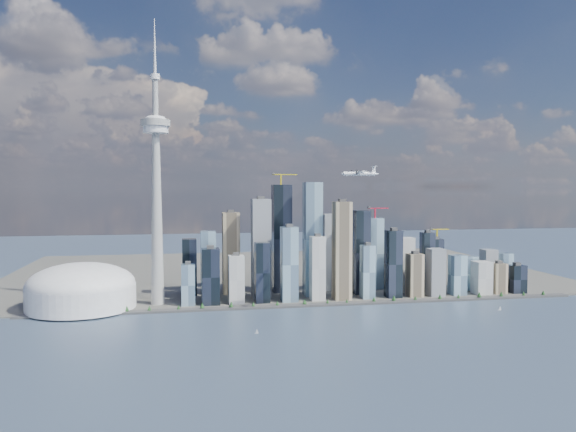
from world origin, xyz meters
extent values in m
plane|color=#36495F|center=(0.00, 0.00, 0.00)|extent=(4000.00, 4000.00, 0.00)
cube|color=#383838|center=(0.00, 250.00, 2.00)|extent=(1100.00, 22.00, 4.00)
cube|color=#4C4C47|center=(0.00, 700.00, 1.50)|extent=(1400.00, 900.00, 3.00)
cylinder|color=#3F2D1E|center=(-476.67, 250.00, 5.20)|extent=(1.00, 1.00, 2.40)
cone|color=#18431F|center=(-476.67, 250.00, 8.80)|extent=(7.20, 7.20, 8.00)
cylinder|color=#3F2D1E|center=(-390.00, 250.00, 5.20)|extent=(1.00, 1.00, 2.40)
cone|color=#18431F|center=(-390.00, 250.00, 8.80)|extent=(7.20, 7.20, 8.00)
cylinder|color=#3F2D1E|center=(-303.33, 250.00, 5.20)|extent=(1.00, 1.00, 2.40)
cone|color=#18431F|center=(-303.33, 250.00, 8.80)|extent=(7.20, 7.20, 8.00)
cylinder|color=#3F2D1E|center=(-216.67, 250.00, 5.20)|extent=(1.00, 1.00, 2.40)
cone|color=#18431F|center=(-216.67, 250.00, 8.80)|extent=(7.20, 7.20, 8.00)
cylinder|color=#3F2D1E|center=(-130.00, 250.00, 5.20)|extent=(1.00, 1.00, 2.40)
cone|color=#18431F|center=(-130.00, 250.00, 8.80)|extent=(7.20, 7.20, 8.00)
cylinder|color=#3F2D1E|center=(-43.33, 250.00, 5.20)|extent=(1.00, 1.00, 2.40)
cone|color=#18431F|center=(-43.33, 250.00, 8.80)|extent=(7.20, 7.20, 8.00)
cylinder|color=#3F2D1E|center=(43.33, 250.00, 5.20)|extent=(1.00, 1.00, 2.40)
cone|color=#18431F|center=(43.33, 250.00, 8.80)|extent=(7.20, 7.20, 8.00)
cylinder|color=#3F2D1E|center=(130.00, 250.00, 5.20)|extent=(1.00, 1.00, 2.40)
cone|color=#18431F|center=(130.00, 250.00, 8.80)|extent=(7.20, 7.20, 8.00)
cylinder|color=#3F2D1E|center=(216.67, 250.00, 5.20)|extent=(1.00, 1.00, 2.40)
cone|color=#18431F|center=(216.67, 250.00, 8.80)|extent=(7.20, 7.20, 8.00)
cylinder|color=#3F2D1E|center=(303.33, 250.00, 5.20)|extent=(1.00, 1.00, 2.40)
cone|color=#18431F|center=(303.33, 250.00, 8.80)|extent=(7.20, 7.20, 8.00)
cylinder|color=#3F2D1E|center=(390.00, 250.00, 5.20)|extent=(1.00, 1.00, 2.40)
cone|color=#18431F|center=(390.00, 250.00, 8.80)|extent=(7.20, 7.20, 8.00)
cylinder|color=#3F2D1E|center=(476.67, 250.00, 5.20)|extent=(1.00, 1.00, 2.40)
cone|color=#18431F|center=(476.67, 250.00, 8.80)|extent=(7.20, 7.20, 8.00)
cube|color=black|center=(-200.00, 290.00, 57.77)|extent=(34.00, 34.00, 109.54)
cube|color=#68869E|center=(-200.00, 340.00, 72.71)|extent=(30.00, 30.00, 139.41)
cube|color=#B5B5B1|center=(-150.00, 290.00, 50.30)|extent=(30.00, 30.00, 94.60)
cube|color=#C7AE88|center=(-150.00, 395.00, 90.13)|extent=(36.00, 36.00, 174.26)
cube|color=slate|center=(-95.00, 340.00, 105.07)|extent=(38.00, 38.00, 204.14)
cube|color=black|center=(-95.00, 290.00, 62.75)|extent=(28.00, 28.00, 119.50)
cube|color=#68869E|center=(-40.00, 290.00, 77.68)|extent=(32.00, 32.00, 149.37)
cube|color=black|center=(-40.00, 395.00, 120.01)|extent=(40.00, 40.00, 234.01)
cube|color=#68869E|center=(15.00, 340.00, 122.50)|extent=(36.00, 36.00, 238.99)
cube|color=#B5B5B1|center=(15.00, 290.00, 67.73)|extent=(28.00, 28.00, 129.45)
cube|color=#C7AE88|center=(70.00, 290.00, 102.58)|extent=(34.00, 34.00, 199.16)
cube|color=slate|center=(70.00, 395.00, 87.64)|extent=(30.00, 30.00, 169.29)
cube|color=black|center=(125.00, 340.00, 92.62)|extent=(32.00, 32.00, 179.24)
cube|color=#68869E|center=(125.00, 290.00, 57.77)|extent=(26.00, 26.00, 109.54)
cube|color=black|center=(175.00, 290.00, 72.71)|extent=(30.00, 30.00, 139.41)
cube|color=#68869E|center=(175.00, 395.00, 82.66)|extent=(34.00, 34.00, 159.33)
cube|color=#B5B5B1|center=(225.00, 340.00, 62.75)|extent=(28.00, 28.00, 119.50)
cube|color=#C7AE88|center=(225.00, 290.00, 47.81)|extent=(30.00, 30.00, 89.62)
cube|color=slate|center=(275.00, 290.00, 52.79)|extent=(32.00, 32.00, 99.58)
cube|color=black|center=(275.00, 340.00, 67.73)|extent=(26.00, 26.00, 129.45)
cube|color=#68869E|center=(325.00, 290.00, 45.32)|extent=(30.00, 30.00, 84.64)
cube|color=black|center=(325.00, 395.00, 57.77)|extent=(28.00, 28.00, 109.54)
cube|color=#68869E|center=(375.00, 340.00, 40.34)|extent=(30.00, 30.00, 74.68)
cube|color=#B5B5B1|center=(375.00, 290.00, 37.85)|extent=(34.00, 34.00, 69.71)
cube|color=#C7AE88|center=(420.00, 290.00, 35.36)|extent=(28.00, 28.00, 64.73)
cube|color=slate|center=(420.00, 340.00, 47.81)|extent=(30.00, 30.00, 89.62)
cube|color=black|center=(465.00, 290.00, 32.87)|extent=(32.00, 32.00, 59.75)
cube|color=#68869E|center=(465.00, 340.00, 42.83)|extent=(26.00, 26.00, 79.66)
cube|color=black|center=(-240.00, 395.00, 62.75)|extent=(30.00, 30.00, 119.50)
cube|color=#68869E|center=(-240.00, 290.00, 42.83)|extent=(26.00, 26.00, 79.66)
cube|color=gold|center=(-40.00, 395.00, 248.01)|extent=(3.00, 3.00, 22.00)
cube|color=gold|center=(-31.75, 395.00, 259.01)|extent=(55.00, 2.20, 2.20)
cube|color=#383838|center=(-56.50, 395.00, 261.01)|extent=(6.00, 4.00, 4.00)
cube|color=#B81A30|center=(175.00, 395.00, 173.33)|extent=(3.00, 3.00, 22.00)
cube|color=#B81A30|center=(182.20, 395.00, 184.33)|extent=(48.00, 2.20, 2.20)
cube|color=#383838|center=(160.60, 395.00, 186.33)|extent=(6.00, 4.00, 4.00)
cube|color=gold|center=(325.00, 395.00, 123.54)|extent=(3.00, 3.00, 22.00)
cube|color=gold|center=(331.75, 395.00, 134.54)|extent=(45.00, 2.20, 2.20)
cube|color=#383838|center=(311.50, 395.00, 136.54)|extent=(6.00, 4.00, 4.00)
cone|color=#9F9E9A|center=(-300.00, 310.00, 173.00)|extent=(26.00, 26.00, 340.00)
cylinder|color=silver|center=(-300.00, 310.00, 343.00)|extent=(48.00, 48.00, 14.00)
cylinder|color=#9F9E9A|center=(-300.00, 310.00, 355.00)|extent=(56.00, 56.00, 12.00)
ellipsoid|color=silver|center=(-300.00, 310.00, 363.00)|extent=(40.00, 40.00, 14.00)
cylinder|color=#9F9E9A|center=(-300.00, 310.00, 403.00)|extent=(11.00, 11.00, 80.00)
cylinder|color=silver|center=(-300.00, 310.00, 443.00)|extent=(18.00, 18.00, 10.00)
cone|color=silver|center=(-300.00, 310.00, 501.00)|extent=(7.00, 7.00, 105.00)
cylinder|color=silver|center=(-440.00, 300.00, 25.00)|extent=(200.00, 200.00, 44.00)
ellipsoid|color=silver|center=(-440.00, 300.00, 47.00)|extent=(200.00, 200.00, 84.00)
cylinder|color=white|center=(56.68, 147.64, 255.67)|extent=(59.01, 10.89, 7.22)
cone|color=white|center=(26.27, 145.72, 255.67)|extent=(8.34, 7.70, 7.22)
cone|color=white|center=(88.21, 149.62, 255.67)|extent=(11.71, 7.92, 7.22)
cube|color=white|center=(54.43, 147.49, 259.50)|extent=(12.98, 63.63, 1.13)
cylinder|color=white|center=(55.20, 135.11, 257.70)|extent=(12.64, 4.83, 4.06)
cylinder|color=white|center=(53.65, 159.88, 257.70)|extent=(12.64, 4.83, 4.06)
cylinder|color=#3F3F3F|center=(48.45, 134.68, 257.70)|extent=(0.90, 9.03, 9.03)
cylinder|color=#3F3F3F|center=(46.89, 159.46, 257.70)|extent=(0.90, 9.03, 9.03)
cube|color=white|center=(84.83, 149.41, 262.89)|extent=(6.36, 1.30, 12.41)
cube|color=white|center=(84.83, 149.41, 269.21)|extent=(6.23, 20.58, 0.79)
cube|color=silver|center=(-137.40, 66.55, 0.37)|extent=(5.82, 3.22, 0.74)
cylinder|color=#999999|center=(-137.40, 66.55, 4.64)|extent=(0.22, 0.22, 8.36)
cube|color=silver|center=(334.82, 147.94, 0.37)|extent=(5.82, 2.75, 0.75)
cylinder|color=#999999|center=(334.82, 147.94, 4.66)|extent=(0.22, 0.22, 8.40)
camera|label=1|loc=(-250.68, -805.11, 232.76)|focal=35.00mm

